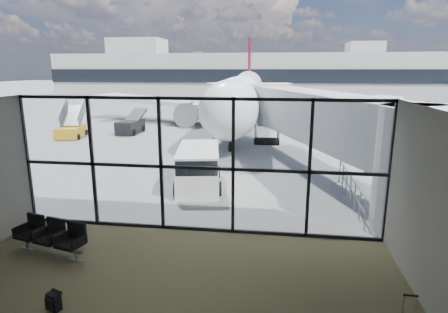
% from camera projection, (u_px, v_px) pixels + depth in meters
% --- Properties ---
extents(ground, '(220.00, 220.00, 0.00)m').
position_uv_depth(ground, '(258.00, 108.00, 51.24)').
color(ground, slate).
rests_on(ground, ground).
extents(lounge_shell, '(12.02, 8.01, 4.51)m').
position_uv_depth(lounge_shell, '(146.00, 208.00, 7.46)').
color(lounge_shell, '#6C6644').
rests_on(lounge_shell, ground).
extents(glass_curtain_wall, '(12.10, 0.12, 4.50)m').
position_uv_depth(glass_curtain_wall, '(197.00, 166.00, 12.18)').
color(glass_curtain_wall, white).
rests_on(glass_curtain_wall, ground).
extents(jet_bridge, '(8.00, 16.50, 4.33)m').
position_uv_depth(jet_bridge, '(325.00, 123.00, 18.22)').
color(jet_bridge, '#B0B3B6').
rests_on(jet_bridge, ground).
extents(apron_railing, '(0.06, 5.46, 1.11)m').
position_uv_depth(apron_railing, '(351.00, 186.00, 15.15)').
color(apron_railing, gray).
rests_on(apron_railing, ground).
extents(far_terminal, '(80.00, 12.20, 11.00)m').
position_uv_depth(far_terminal, '(261.00, 74.00, 71.53)').
color(far_terminal, '#A3A39E').
rests_on(far_terminal, ground).
extents(tree_0, '(4.95, 4.95, 7.12)m').
position_uv_depth(tree_0, '(72.00, 71.00, 87.13)').
color(tree_0, '#382619').
rests_on(tree_0, ground).
extents(tree_1, '(5.61, 5.61, 8.07)m').
position_uv_depth(tree_1, '(96.00, 69.00, 86.17)').
color(tree_1, '#382619').
rests_on(tree_1, ground).
extents(tree_2, '(6.27, 6.27, 9.03)m').
position_uv_depth(tree_2, '(121.00, 66.00, 85.21)').
color(tree_2, '#382619').
rests_on(tree_2, ground).
extents(tree_3, '(4.95, 4.95, 7.12)m').
position_uv_depth(tree_3, '(147.00, 72.00, 84.68)').
color(tree_3, '#382619').
rests_on(tree_3, ground).
extents(tree_4, '(5.61, 5.61, 8.07)m').
position_uv_depth(tree_4, '(172.00, 69.00, 83.72)').
color(tree_4, '#382619').
rests_on(tree_4, ground).
extents(tree_5, '(6.27, 6.27, 9.03)m').
position_uv_depth(tree_5, '(198.00, 66.00, 82.77)').
color(tree_5, '#382619').
rests_on(tree_5, ground).
extents(seating_row, '(2.35, 1.18, 1.04)m').
position_uv_depth(seating_row, '(52.00, 235.00, 11.04)').
color(seating_row, gray).
rests_on(seating_row, ground).
extents(backpack, '(0.36, 0.36, 0.46)m').
position_uv_depth(backpack, '(54.00, 302.00, 8.45)').
color(backpack, black).
rests_on(backpack, ground).
extents(airliner, '(31.33, 36.27, 9.34)m').
position_uv_depth(airliner, '(243.00, 94.00, 37.55)').
color(airliner, white).
rests_on(airliner, ground).
extents(service_van, '(2.60, 4.45, 1.82)m').
position_uv_depth(service_van, '(198.00, 167.00, 17.12)').
color(service_van, white).
rests_on(service_van, ground).
extents(belt_loader, '(1.72, 4.10, 1.87)m').
position_uv_depth(belt_loader, '(131.00, 126.00, 31.61)').
color(belt_loader, black).
rests_on(belt_loader, ground).
extents(mobile_stairs, '(2.34, 3.67, 2.40)m').
position_uv_depth(mobile_stairs, '(72.00, 130.00, 29.70)').
color(mobile_stairs, '#BE8316').
rests_on(mobile_stairs, ground).
extents(traffic_cone_a, '(0.44, 0.44, 0.63)m').
position_uv_depth(traffic_cone_a, '(181.00, 143.00, 26.09)').
color(traffic_cone_a, '#DD3F0B').
rests_on(traffic_cone_a, ground).
extents(traffic_cone_b, '(0.46, 0.46, 0.65)m').
position_uv_depth(traffic_cone_b, '(213.00, 139.00, 27.24)').
color(traffic_cone_b, orange).
rests_on(traffic_cone_b, ground).
extents(traffic_cone_c, '(0.44, 0.44, 0.63)m').
position_uv_depth(traffic_cone_c, '(306.00, 137.00, 28.36)').
color(traffic_cone_c, '#FF530D').
rests_on(traffic_cone_c, ground).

